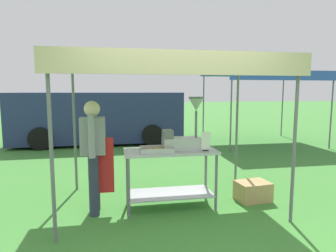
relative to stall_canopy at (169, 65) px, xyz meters
The scene contains 10 objects.
ground_plane 5.40m from the stall_canopy, 90.12° to the left, with size 70.00×70.00×0.00m, color #3D7F33.
stall_canopy is the anchor object (origin of this frame).
donut_cart 1.50m from the stall_canopy, 90.00° to the right, with size 1.36×0.60×0.88m.
donut_tray 1.26m from the stall_canopy, 137.53° to the right, with size 0.47×0.31×0.07m.
donut_fryer 1.03m from the stall_canopy, 24.47° to the right, with size 0.61×0.28×0.78m.
menu_sign 1.26m from the stall_canopy, 26.73° to the right, with size 0.13×0.05×0.28m.
vendor 1.65m from the stall_canopy, behind, with size 0.45×0.53×1.61m.
supply_crate 2.40m from the stall_canopy, ahead, with size 0.55×0.44×0.30m.
van_navy 6.00m from the stall_canopy, 103.52° to the left, with size 5.44×2.18×1.69m.
neighbour_tent 6.13m from the stall_canopy, 49.58° to the left, with size 3.38×2.81×2.32m.
Camera 1 is at (-0.76, -3.17, 1.75)m, focal length 30.84 mm.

